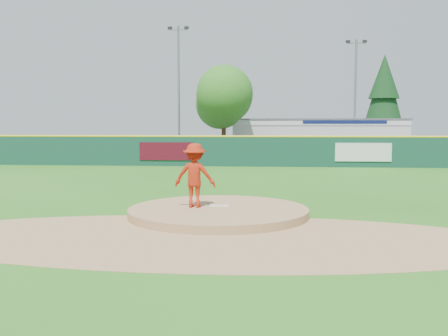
# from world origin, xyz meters

# --- Properties ---
(ground) EXTENTS (120.00, 120.00, 0.00)m
(ground) POSITION_xyz_m (0.00, 0.00, 0.00)
(ground) COLOR #286B19
(ground) RESTS_ON ground
(pitchers_mound) EXTENTS (5.50, 5.50, 0.50)m
(pitchers_mound) POSITION_xyz_m (0.00, 0.00, 0.00)
(pitchers_mound) COLOR #9E774C
(pitchers_mound) RESTS_ON ground
(pitching_rubber) EXTENTS (0.60, 0.15, 0.04)m
(pitching_rubber) POSITION_xyz_m (0.00, 0.30, 0.27)
(pitching_rubber) COLOR white
(pitching_rubber) RESTS_ON pitchers_mound
(infield_dirt_arc) EXTENTS (15.40, 15.40, 0.01)m
(infield_dirt_arc) POSITION_xyz_m (0.00, -3.00, 0.01)
(infield_dirt_arc) COLOR #9E774C
(infield_dirt_arc) RESTS_ON ground
(parking_lot) EXTENTS (44.00, 16.00, 0.02)m
(parking_lot) POSITION_xyz_m (0.00, 27.00, 0.01)
(parking_lot) COLOR #38383A
(parking_lot) RESTS_ON ground
(pitcher) EXTENTS (1.33, 0.83, 1.97)m
(pitcher) POSITION_xyz_m (-0.73, 0.08, 1.23)
(pitcher) COLOR #AB240E
(pitcher) RESTS_ON pitchers_mound
(van) EXTENTS (5.28, 2.57, 1.45)m
(van) POSITION_xyz_m (3.23, 21.64, 0.74)
(van) COLOR silver
(van) RESTS_ON parking_lot
(pool_building_grp) EXTENTS (15.20, 8.20, 3.31)m
(pool_building_grp) POSITION_xyz_m (6.00, 31.99, 1.66)
(pool_building_grp) COLOR silver
(pool_building_grp) RESTS_ON ground
(fence_banners) EXTENTS (16.59, 0.04, 1.20)m
(fence_banners) POSITION_xyz_m (1.21, 17.92, 1.00)
(fence_banners) COLOR #520B19
(fence_banners) RESTS_ON ground
(playground_slide) EXTENTS (0.95, 2.68, 1.48)m
(playground_slide) POSITION_xyz_m (-12.04, 23.35, 0.75)
(playground_slide) COLOR blue
(playground_slide) RESTS_ON ground
(outfield_fence) EXTENTS (40.00, 0.14, 2.07)m
(outfield_fence) POSITION_xyz_m (0.00, 18.00, 1.09)
(outfield_fence) COLOR #133D2F
(outfield_fence) RESTS_ON ground
(deciduous_tree) EXTENTS (5.60, 5.60, 7.36)m
(deciduous_tree) POSITION_xyz_m (-2.00, 25.00, 4.55)
(deciduous_tree) COLOR #382314
(deciduous_tree) RESTS_ON ground
(conifer_tree) EXTENTS (4.40, 4.40, 9.50)m
(conifer_tree) POSITION_xyz_m (13.00, 36.00, 5.54)
(conifer_tree) COLOR #382314
(conifer_tree) RESTS_ON ground
(light_pole_left) EXTENTS (1.75, 0.25, 11.00)m
(light_pole_left) POSITION_xyz_m (-6.00, 27.00, 6.05)
(light_pole_left) COLOR gray
(light_pole_left) RESTS_ON ground
(light_pole_right) EXTENTS (1.75, 0.25, 10.00)m
(light_pole_right) POSITION_xyz_m (9.00, 29.00, 5.54)
(light_pole_right) COLOR gray
(light_pole_right) RESTS_ON ground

